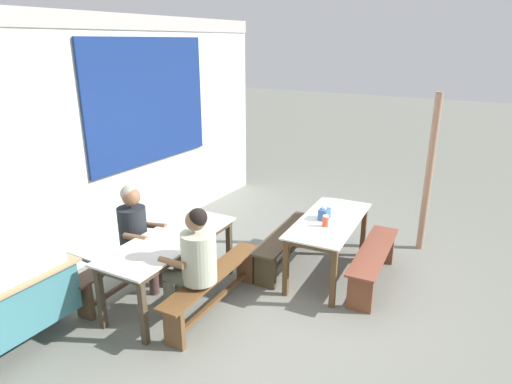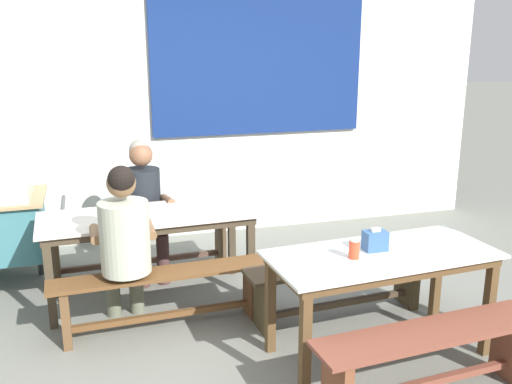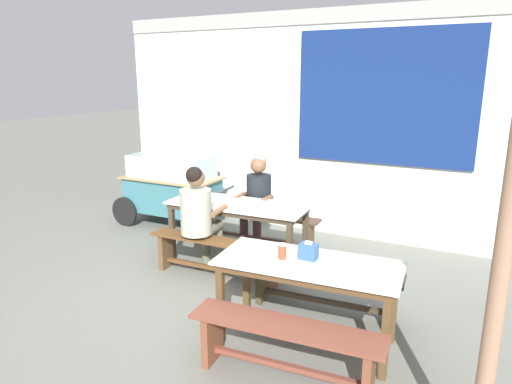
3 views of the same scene
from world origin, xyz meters
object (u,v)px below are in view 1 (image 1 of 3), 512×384
person_center_facing (137,230)px  wooden_support_post (429,174)px  bench_far_back (134,262)px  bench_far_front (214,286)px  condiment_jar (325,221)px  tissue_box (324,214)px  dining_table_far (170,245)px  bench_near_back (286,243)px  dining_table_near (329,226)px  person_left_back_turned (194,259)px  bench_near_front (373,261)px

person_center_facing → wooden_support_post: size_ratio=0.57×
bench_far_back → bench_far_front: same height
condiment_jar → person_center_facing: bearing=122.4°
condiment_jar → tissue_box: bearing=25.7°
dining_table_far → tissue_box: 1.85m
person_center_facing → tissue_box: bearing=-51.9°
bench_far_back → wooden_support_post: bearing=-44.3°
bench_far_front → bench_near_back: 1.34m
dining_table_near → wooden_support_post: bearing=-32.3°
dining_table_far → condiment_jar: condiment_jar is taller
dining_table_far → condiment_jar: (1.17, -1.33, 0.14)m
dining_table_near → wooden_support_post: (1.35, -0.85, 0.43)m
bench_far_front → condiment_jar: (1.15, -0.77, 0.50)m
tissue_box → condiment_jar: 0.22m
wooden_support_post → dining_table_far: bearing=141.9°
dining_table_far → bench_near_back: bearing=-28.7°
person_left_back_turned → bench_near_back: bearing=-8.4°
person_left_back_turned → wooden_support_post: (2.96, -1.64, 0.36)m
dining_table_far → person_left_back_turned: (-0.22, -0.51, 0.07)m
tissue_box → person_center_facing: bearing=128.1°
person_center_facing → condiment_jar: size_ratio=9.27×
dining_table_far → person_center_facing: bearing=88.3°
condiment_jar → wooden_support_post: wooden_support_post is taller
dining_table_near → condiment_jar: (-0.22, -0.03, 0.15)m
person_left_back_turned → condiment_jar: person_left_back_turned is taller
bench_near_back → person_center_facing: person_center_facing is taller
bench_far_front → bench_near_front: bearing=-42.5°
dining_table_far → dining_table_near: (1.40, -1.30, -0.00)m
dining_table_far → bench_near_front: size_ratio=1.17×
dining_table_near → bench_near_front: size_ratio=1.05×
bench_far_back → person_center_facing: size_ratio=1.40×
bench_far_back → person_center_facing: (0.04, -0.06, 0.41)m
dining_table_far → person_center_facing: (0.01, 0.50, 0.05)m
bench_near_front → person_center_facing: person_center_facing is taller
bench_near_front → wooden_support_post: size_ratio=0.69×
tissue_box → dining_table_near: bearing=-68.4°
person_left_back_turned → bench_near_front: bearing=-39.1°
dining_table_far → bench_near_back: size_ratio=1.15×
person_center_facing → person_left_back_turned: person_left_back_turned is taller
wooden_support_post → dining_table_near: bearing=147.7°
condiment_jar → bench_near_front: bearing=-63.2°
dining_table_near → bench_far_front: dining_table_near is taller
dining_table_near → person_left_back_turned: (-1.62, 0.79, 0.07)m
bench_near_back → tissue_box: tissue_box is taller
bench_far_front → person_left_back_turned: size_ratio=1.28×
dining_table_far → bench_far_back: dining_table_far is taller
bench_far_back → bench_far_front: bearing=-87.4°
dining_table_far → bench_near_front: (1.44, -1.85, -0.35)m
bench_far_back → bench_near_back: (1.38, -1.30, 0.01)m
dining_table_far → wooden_support_post: size_ratio=0.81×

